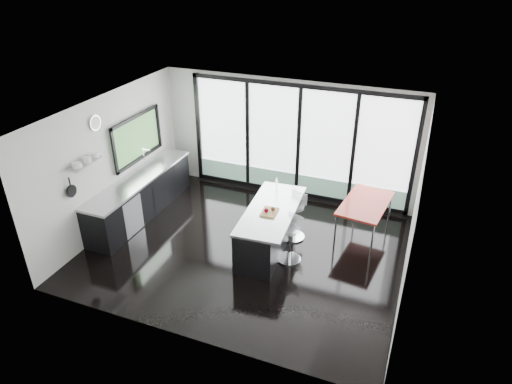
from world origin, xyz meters
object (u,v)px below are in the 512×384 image
at_px(island, 268,227).
at_px(bar_stool_far, 293,221).
at_px(red_table, 364,219).
at_px(bar_stool_near, 290,244).

xyz_separation_m(island, bar_stool_far, (0.38, 0.50, -0.06)).
bearing_deg(red_table, bar_stool_near, -130.20).
distance_m(island, bar_stool_far, 0.63).
bearing_deg(red_table, island, -146.97).
relative_size(bar_stool_near, red_table, 0.50).
bearing_deg(bar_stool_far, bar_stool_near, -57.24).
height_order(bar_stool_far, red_table, red_table).
bearing_deg(bar_stool_near, red_table, 71.73).
bearing_deg(island, red_table, 33.03).
bearing_deg(red_table, bar_stool_far, -155.36).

